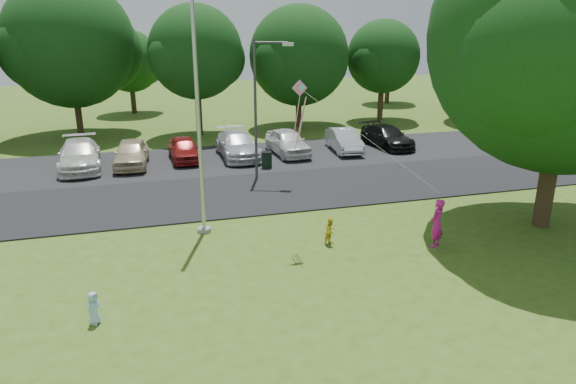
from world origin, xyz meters
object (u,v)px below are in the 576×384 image
object	(u,v)px
child_yellow	(331,231)
kite	(304,105)
trash_can	(267,160)
flagpole	(198,120)
child_blue	(94,308)
big_tree	(570,43)
street_lamp	(261,98)
woman	(437,223)

from	to	relation	value
child_yellow	kite	size ratio (longest dim) A/B	0.21
trash_can	kite	xyz separation A→B (m)	(-1.12, -9.92, 4.37)
flagpole	kite	world-z (taller)	flagpole
child_yellow	child_blue	xyz separation A→B (m)	(-7.56, -3.10, -0.04)
big_tree	child_yellow	distance (m)	10.35
street_lamp	child_blue	bearing A→B (deg)	-100.71
flagpole	trash_can	size ratio (longest dim) A/B	10.90
flagpole	child_yellow	size ratio (longest dim) A/B	10.28
street_lamp	big_tree	xyz separation A→B (m)	(8.73, -9.07, 2.67)
kite	child_yellow	bearing A→B (deg)	-25.31
flagpole	big_tree	bearing A→B (deg)	-13.59
big_tree	kite	xyz separation A→B (m)	(-9.14, 1.01, -1.88)
big_tree	kite	bearing A→B (deg)	173.69
child_yellow	kite	distance (m)	4.45
street_lamp	flagpole	bearing A→B (deg)	-99.89
trash_can	woman	bearing A→B (deg)	-74.52
flagpole	woman	size ratio (longest dim) A/B	5.80
woman	child_yellow	xyz separation A→B (m)	(-3.39, 1.21, -0.38)
child_blue	kite	xyz separation A→B (m)	(6.65, 3.44, 4.39)
flagpole	big_tree	world-z (taller)	big_tree
flagpole	trash_can	bearing A→B (deg)	61.48
woman	kite	distance (m)	6.06
flagpole	child_yellow	world-z (taller)	flagpole
child_yellow	child_blue	world-z (taller)	child_yellow
big_tree	child_yellow	world-z (taller)	big_tree
kite	child_blue	bearing A→B (deg)	-157.16
woman	trash_can	bearing A→B (deg)	-107.37
street_lamp	trash_can	world-z (taller)	street_lamp
trash_can	kite	world-z (taller)	kite
big_tree	child_yellow	xyz separation A→B (m)	(-8.24, 0.67, -6.22)
street_lamp	big_tree	bearing A→B (deg)	-25.24
trash_can	child_blue	world-z (taller)	trash_can
street_lamp	child_blue	size ratio (longest dim) A/B	7.57
flagpole	child_blue	distance (m)	7.42
woman	child_yellow	bearing A→B (deg)	-52.53
child_blue	kite	distance (m)	8.68
flagpole	trash_can	distance (m)	9.78
trash_can	child_blue	size ratio (longest dim) A/B	1.03
child_blue	big_tree	bearing A→B (deg)	-43.38
kite	street_lamp	bearing A→B (deg)	82.51
woman	child_blue	xyz separation A→B (m)	(-10.95, -1.89, -0.42)
trash_can	street_lamp	bearing A→B (deg)	-110.59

